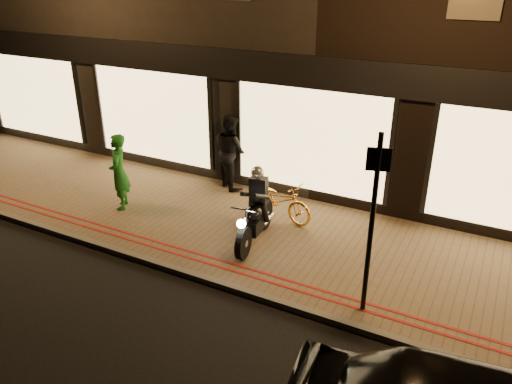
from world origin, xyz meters
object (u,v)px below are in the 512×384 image
Objects in this scene: motorcycle at (256,214)px; person_green at (119,172)px; bicycle_gold at (279,200)px; sign_post at (372,217)px.

motorcycle is 3.48m from person_green.
bicycle_gold is at bearing 83.26° from motorcycle.
sign_post is 6.20m from person_green.
sign_post is 1.78× the size of bicycle_gold.
sign_post is 3.67m from bicycle_gold.
motorcycle is 1.10× the size of person_green.
person_green is (-6.05, 1.08, -0.80)m from sign_post.
person_green is at bearing 172.80° from motorcycle.
bicycle_gold is (-0.03, 1.13, -0.17)m from motorcycle.
bicycle_gold is (-2.61, 2.27, -1.23)m from sign_post.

